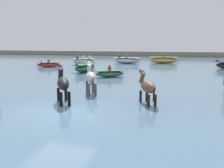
# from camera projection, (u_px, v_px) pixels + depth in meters

# --- Properties ---
(ground_plane) EXTENTS (120.00, 120.00, 0.00)m
(ground_plane) POSITION_uv_depth(u_px,v_px,m) (59.00, 118.00, 9.37)
(ground_plane) COLOR #84755B
(water_surface) EXTENTS (90.00, 90.00, 0.36)m
(water_surface) POSITION_uv_depth(u_px,v_px,m) (116.00, 78.00, 18.87)
(water_surface) COLOR slate
(water_surface) RESTS_ON ground
(horse_lead_bay) EXTENTS (1.10, 1.63, 1.86)m
(horse_lead_bay) POSITION_uv_depth(u_px,v_px,m) (147.00, 87.00, 10.17)
(horse_lead_bay) COLOR brown
(horse_lead_bay) RESTS_ON ground
(horse_trailing_black) EXTENTS (1.34, 1.76, 2.07)m
(horse_trailing_black) POSITION_uv_depth(u_px,v_px,m) (63.00, 84.00, 10.27)
(horse_trailing_black) COLOR black
(horse_trailing_black) RESTS_ON ground
(horse_flank_pinto) EXTENTS (1.14, 1.83, 2.06)m
(horse_flank_pinto) POSITION_uv_depth(u_px,v_px,m) (91.00, 78.00, 12.27)
(horse_flank_pinto) COLOR beige
(horse_flank_pinto) RESTS_ON ground
(boat_near_starboard) EXTENTS (1.66, 3.49, 1.21)m
(boat_near_starboard) POSITION_uv_depth(u_px,v_px,m) (85.00, 68.00, 22.06)
(boat_near_starboard) COLOR #337556
(boat_near_starboard) RESTS_ON water_surface
(boat_far_inshore) EXTENTS (3.20, 1.25, 1.17)m
(boat_far_inshore) POSITION_uv_depth(u_px,v_px,m) (84.00, 61.00, 30.22)
(boat_far_inshore) COLOR silver
(boat_far_inshore) RESTS_ON water_surface
(boat_distant_east) EXTENTS (3.82, 1.44, 1.25)m
(boat_distant_east) POSITION_uv_depth(u_px,v_px,m) (127.00, 60.00, 31.01)
(boat_distant_east) COLOR silver
(boat_distant_east) RESTS_ON water_surface
(boat_near_port) EXTENTS (3.93, 1.56, 1.34)m
(boat_near_port) POSITION_uv_depth(u_px,v_px,m) (163.00, 60.00, 31.03)
(boat_near_port) COLOR gold
(boat_near_port) RESTS_ON water_surface
(boat_mid_channel) EXTENTS (2.81, 1.97, 0.99)m
(boat_mid_channel) POSITION_uv_depth(u_px,v_px,m) (49.00, 65.00, 26.25)
(boat_mid_channel) COLOR #BC382D
(boat_mid_channel) RESTS_ON water_surface
(boat_mid_outer) EXTENTS (2.53, 1.91, 1.00)m
(boat_mid_outer) POSITION_uv_depth(u_px,v_px,m) (110.00, 74.00, 18.48)
(boat_mid_outer) COLOR #337556
(boat_mid_outer) RESTS_ON water_surface
(channel_buoy) EXTENTS (0.39, 0.39, 0.91)m
(channel_buoy) POSITION_uv_depth(u_px,v_px,m) (92.00, 80.00, 15.57)
(channel_buoy) COLOR yellow
(channel_buoy) RESTS_ON water_surface
(far_shoreline) EXTENTS (80.00, 2.40, 1.39)m
(far_shoreline) POSITION_uv_depth(u_px,v_px,m) (149.00, 55.00, 48.14)
(far_shoreline) COLOR gray
(far_shoreline) RESTS_ON ground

